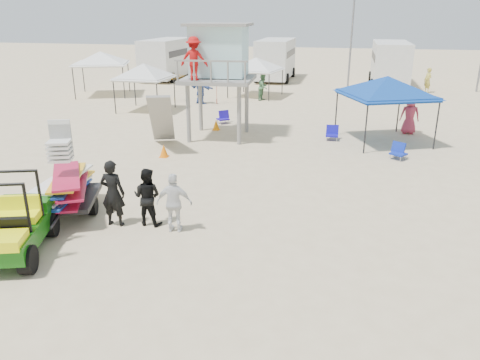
% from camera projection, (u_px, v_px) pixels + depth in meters
% --- Properties ---
extents(ground, '(140.00, 140.00, 0.00)m').
position_uv_depth(ground, '(185.00, 284.00, 9.81)').
color(ground, beige).
rests_on(ground, ground).
extents(utility_cart, '(1.98, 2.77, 1.90)m').
position_uv_depth(utility_cart, '(10.00, 220.00, 10.68)').
color(utility_cart, '#11520C').
rests_on(utility_cart, ground).
extents(surf_trailer, '(1.99, 2.75, 2.38)m').
position_uv_depth(surf_trailer, '(67.00, 183.00, 12.79)').
color(surf_trailer, black).
rests_on(surf_trailer, ground).
extents(man_left, '(0.67, 0.44, 1.81)m').
position_uv_depth(man_left, '(113.00, 193.00, 12.22)').
color(man_left, black).
rests_on(man_left, ground).
extents(man_mid, '(0.79, 0.63, 1.57)m').
position_uv_depth(man_mid, '(147.00, 197.00, 12.31)').
color(man_mid, black).
rests_on(man_mid, ground).
extents(man_right, '(0.96, 0.50, 1.57)m').
position_uv_depth(man_right, '(174.00, 203.00, 11.91)').
color(man_right, white).
rests_on(man_right, ground).
extents(lifeguard_tower, '(3.20, 3.20, 4.81)m').
position_uv_depth(lifeguard_tower, '(217.00, 56.00, 20.24)').
color(lifeguard_tower, gray).
rests_on(lifeguard_tower, ground).
extents(canopy_blue, '(4.29, 4.29, 3.24)m').
position_uv_depth(canopy_blue, '(388.00, 80.00, 19.63)').
color(canopy_blue, black).
rests_on(canopy_blue, ground).
extents(canopy_white_a, '(2.74, 2.74, 3.07)m').
position_uv_depth(canopy_white_a, '(144.00, 66.00, 26.15)').
color(canopy_white_a, black).
rests_on(canopy_white_a, ground).
extents(canopy_white_b, '(4.22, 4.22, 3.30)m').
position_uv_depth(canopy_white_b, '(100.00, 54.00, 31.08)').
color(canopy_white_b, black).
rests_on(canopy_white_b, ground).
extents(canopy_white_c, '(3.46, 3.46, 2.95)m').
position_uv_depth(canopy_white_c, '(256.00, 60.00, 30.77)').
color(canopy_white_c, black).
rests_on(canopy_white_c, ground).
extents(umbrella_a, '(2.18, 2.21, 1.79)m').
position_uv_depth(umbrella_a, '(216.00, 89.00, 28.63)').
color(umbrella_a, '#A92512').
rests_on(umbrella_a, ground).
extents(umbrella_b, '(2.78, 2.77, 1.79)m').
position_uv_depth(umbrella_b, '(175.00, 87.00, 29.47)').
color(umbrella_b, gold).
rests_on(umbrella_b, ground).
extents(cone_near, '(0.34, 0.34, 0.50)m').
position_uv_depth(cone_near, '(164.00, 151.00, 18.29)').
color(cone_near, orange).
rests_on(cone_near, ground).
extents(cone_far, '(0.34, 0.34, 0.50)m').
position_uv_depth(cone_far, '(216.00, 125.00, 22.49)').
color(cone_far, orange).
rests_on(cone_far, ground).
extents(beach_chair_a, '(0.73, 0.84, 0.64)m').
position_uv_depth(beach_chair_a, '(224.00, 117.00, 23.88)').
color(beach_chair_a, '#200FA5').
rests_on(beach_chair_a, ground).
extents(beach_chair_b, '(0.56, 0.60, 0.64)m').
position_uv_depth(beach_chair_b, '(332.00, 133.00, 20.76)').
color(beach_chair_b, '#130FA7').
rests_on(beach_chair_b, ground).
extents(beach_chair_c, '(0.73, 0.83, 0.64)m').
position_uv_depth(beach_chair_c, '(398.00, 151.00, 18.07)').
color(beach_chair_c, '#0F27A4').
rests_on(beach_chair_c, ground).
extents(rv_far_left, '(2.64, 6.80, 3.25)m').
position_uv_depth(rv_far_left, '(167.00, 57.00, 39.23)').
color(rv_far_left, silver).
rests_on(rv_far_left, ground).
extents(rv_mid_left, '(2.65, 6.50, 3.25)m').
position_uv_depth(rv_mid_left, '(276.00, 58.00, 38.71)').
color(rv_mid_left, silver).
rests_on(rv_mid_left, ground).
extents(rv_mid_right, '(2.64, 7.00, 3.25)m').
position_uv_depth(rv_mid_right, '(390.00, 62.00, 35.44)').
color(rv_mid_right, silver).
rests_on(rv_mid_right, ground).
extents(light_pole_left, '(0.14, 0.14, 8.00)m').
position_uv_depth(light_pole_left, '(352.00, 33.00, 32.58)').
color(light_pole_left, slate).
rests_on(light_pole_left, ground).
extents(distant_beachgoers, '(15.47, 13.33, 1.80)m').
position_uv_depth(distant_beachgoers, '(284.00, 92.00, 27.88)').
color(distant_beachgoers, '#34519D').
rests_on(distant_beachgoers, ground).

